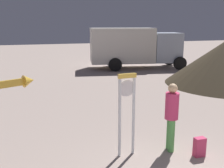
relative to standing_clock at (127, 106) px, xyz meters
The scene contains 5 objects.
standing_clock is the anchor object (origin of this frame).
arrow_sign 2.64m from the standing_clock, behind, with size 0.96×0.56×2.42m.
person_near_clock 1.18m from the standing_clock, ahead, with size 0.33×0.33×1.72m.
backpack 2.02m from the standing_clock, 20.72° to the right, with size 0.27×0.21×0.47m.
box_truck_near 13.11m from the standing_clock, 66.73° to the left, with size 6.85×3.51×2.84m.
Camera 1 is at (-2.93, -3.10, 3.12)m, focal length 42.83 mm.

